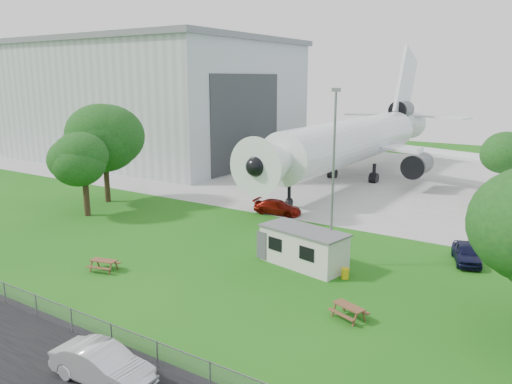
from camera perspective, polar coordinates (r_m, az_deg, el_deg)
The scene contains 15 objects.
ground at distance 34.74m, azimuth -8.55°, elevation -8.76°, with size 160.00×160.00×0.00m, color #297519.
concrete_apron at distance 66.87m, azimuth 13.52°, elevation 1.58°, with size 120.00×46.00×0.03m, color #B7B7B2.
hangar at distance 84.65m, azimuth -11.98°, elevation 10.38°, with size 43.00×31.00×18.55m.
airliner at distance 64.77m, azimuth 11.45°, elevation 6.03°, with size 46.36×47.73×17.69m.
site_cabin at distance 34.81m, azimuth 5.46°, elevation -6.32°, with size 6.96×3.88×2.62m.
picnic_west at distance 35.70m, azimuth -16.96°, elevation -8.59°, with size 1.80×1.50×0.76m, color brown, non-canonical shape.
picnic_east at distance 28.35m, azimuth 10.51°, elevation -14.03°, with size 1.80×1.50×0.76m, color brown, non-canonical shape.
fence at distance 29.02m, azimuth -21.44°, elevation -14.10°, with size 58.00×0.04×1.30m, color gray.
lamp_mast at distance 33.72m, azimuth 8.79°, elevation 1.22°, with size 0.16×0.16×12.00m, color slate.
tree_west_big at distance 53.74m, azimuth -17.00°, elevation 6.12°, with size 8.37×8.37×11.10m.
tree_west_small at distance 48.91m, azimuth -19.11°, elevation 3.49°, with size 6.25×6.25×8.47m.
tree_far_apron at distance 53.64m, azimuth 26.79°, elevation 3.46°, with size 5.15×5.15×7.82m.
car_centre_sedan at distance 23.45m, azimuth -17.16°, elevation -18.35°, with size 1.68×4.83×1.59m, color silver.
car_ne_hatch at distance 38.32m, azimuth 22.91°, elevation -6.48°, with size 1.64×4.07×1.39m, color black.
car_apron_van at distance 47.70m, azimuth 2.48°, elevation -1.76°, with size 1.89×4.64×1.35m, color maroon.
Camera 1 is at (21.69, -23.96, 12.74)m, focal length 35.00 mm.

